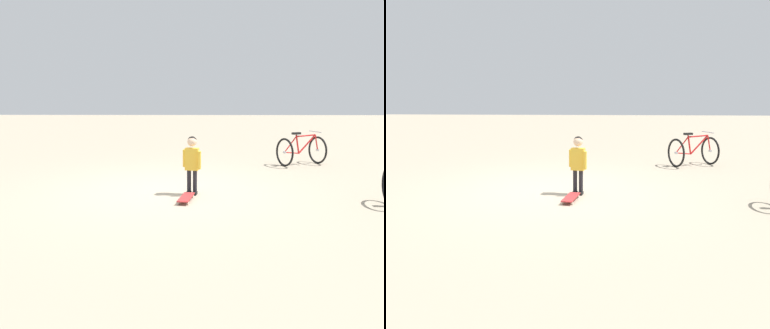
# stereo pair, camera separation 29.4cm
# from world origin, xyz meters

# --- Properties ---
(ground_plane) EXTENTS (50.00, 50.00, 0.00)m
(ground_plane) POSITION_xyz_m (0.00, 0.00, 0.00)
(ground_plane) COLOR tan
(child_person) EXTENTS (0.28, 0.33, 1.06)m
(child_person) POSITION_xyz_m (0.28, 0.48, 0.66)
(child_person) COLOR black
(child_person) RESTS_ON ground
(skateboard) EXTENTS (0.66, 0.30, 0.07)m
(skateboard) POSITION_xyz_m (0.75, 0.39, 0.06)
(skateboard) COLOR #B22D2D
(skateboard) RESTS_ON ground
(bicycle_mid) EXTENTS (1.08, 1.26, 0.85)m
(bicycle_mid) POSITION_xyz_m (-2.76, 3.21, 0.38)
(bicycle_mid) COLOR black
(bicycle_mid) RESTS_ON ground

